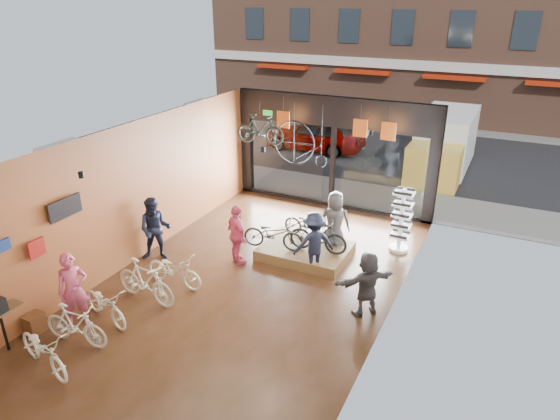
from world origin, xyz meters
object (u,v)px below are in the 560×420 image
Objects in this scene: floor_bike_4 at (174,270)px; sunglasses_rack at (401,220)px; floor_bike_1 at (76,325)px; hung_bike at (260,129)px; floor_bike_3 at (145,281)px; penny_farthing at (302,145)px; customer_3 at (314,243)px; customer_4 at (335,222)px; floor_bike_2 at (105,304)px; display_bike_mid at (318,236)px; customer_2 at (237,235)px; street_car at (315,134)px; customer_0 at (73,290)px; floor_bike_0 at (43,350)px; customer_1 at (155,229)px; display_platform at (305,251)px; customer_5 at (367,284)px; box_truck at (442,146)px; display_bike_left at (273,234)px.

sunglasses_rack is (4.66, 4.36, 0.51)m from floor_bike_4.
floor_bike_1 is 2.83m from floor_bike_4.
floor_bike_4 is 6.40m from sunglasses_rack.
floor_bike_1 is 8.07m from hung_bike.
penny_farthing is (1.41, 6.03, 1.96)m from floor_bike_3.
customer_4 is at bearing -135.37° from customer_3.
floor_bike_2 is at bearing 172.18° from hung_bike.
display_bike_mid is at bearing -43.34° from floor_bike_4.
customer_3 is (2.04, 0.49, -0.00)m from customer_2.
street_car is 14.97m from customer_0.
penny_farthing is at bearing 19.09° from street_car.
sunglasses_rack is at bearing -18.65° from floor_bike_0.
street_car is 2.91× the size of floor_bike_2.
customer_0 is (-3.75, -4.99, 0.09)m from display_bike_mid.
floor_bike_3 is at bearing -86.63° from customer_1.
hung_bike is at bearing 140.72° from display_platform.
customer_2 is at bearing -57.86° from customer_5.
display_bike_mid is 2.20m from customer_2.
customer_2 is at bearing -96.29° from penny_farthing.
customer_4 reaches higher than customer_0.
customer_2 is 3.94m from hung_bike.
street_car reaches higher than customer_5.
hung_bike reaches higher than penny_farthing.
floor_bike_3 is at bearing -118.27° from sunglasses_rack.
box_truck is 3.55× the size of customer_2.
display_bike_mid reaches higher than display_platform.
floor_bike_1 reaches higher than floor_bike_2.
floor_bike_4 is at bearing 129.42° from display_bike_mid.
box_truck is 12.57m from floor_bike_4.
display_bike_left is at bearing 101.78° from display_bike_mid.
display_bike_mid is (2.80, 2.72, 0.35)m from floor_bike_4.
penny_farthing is at bearing -2.91° from display_bike_left.
customer_4 is at bearing -102.67° from customer_5.
floor_bike_3 reaches higher than floor_bike_4.
customer_1 is at bearing -46.67° from customer_5.
floor_bike_2 is (-5.04, -13.59, -0.77)m from box_truck.
floor_bike_0 is at bearing -178.96° from floor_bike_3.
floor_bike_2 is 6.41m from customer_4.
customer_2 is at bearing -110.30° from box_truck.
box_truck is at bearing 80.43° from street_car.
floor_bike_2 is at bearing 35.69° from customer_4.
customer_5 is at bearing -59.96° from floor_bike_1.
display_platform is 1.41× the size of customer_2.
street_car is at bearing 4.47° from hung_bike.
display_platform is at bearing -63.69° from penny_farthing.
floor_bike_3 is 4.34m from customer_3.
floor_bike_2 is 3.85m from customer_2.
hung_bike reaches higher than floor_bike_4.
sunglasses_rack reaches higher than customer_1.
floor_bike_3 is at bearing 32.55° from customer_4.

